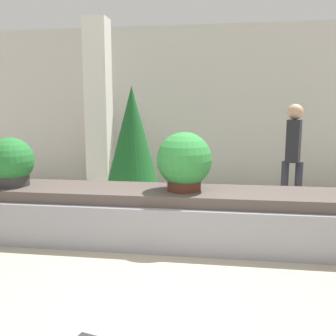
% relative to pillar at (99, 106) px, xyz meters
% --- Properties ---
extents(ground_plane, '(18.00, 18.00, 0.00)m').
position_rel_pillar_xyz_m(ground_plane, '(1.72, -4.43, -1.60)').
color(ground_plane, '#9E937F').
extents(back_wall, '(18.00, 0.06, 3.20)m').
position_rel_pillar_xyz_m(back_wall, '(1.72, 0.84, 0.00)').
color(back_wall, beige).
rests_on(back_wall, ground_plane).
extents(carousel, '(7.25, 0.94, 0.62)m').
position_rel_pillar_xyz_m(carousel, '(1.72, -2.72, -1.30)').
color(carousel, gray).
rests_on(carousel, ground_plane).
extents(pillar, '(0.42, 0.42, 3.20)m').
position_rel_pillar_xyz_m(pillar, '(0.00, 0.00, 0.00)').
color(pillar, silver).
rests_on(pillar, ground_plane).
extents(potted_plant_1, '(0.56, 0.56, 0.59)m').
position_rel_pillar_xyz_m(potted_plant_1, '(-0.19, -2.78, -0.70)').
color(potted_plant_1, '#2D2D2D').
rests_on(potted_plant_1, carousel).
extents(potted_plant_2, '(0.63, 0.63, 0.67)m').
position_rel_pillar_xyz_m(potted_plant_2, '(1.91, -2.75, -0.65)').
color(potted_plant_2, '#4C2319').
rests_on(potted_plant_2, carousel).
extents(traveler_1, '(0.31, 0.36, 1.62)m').
position_rel_pillar_xyz_m(traveler_1, '(3.37, -1.25, -0.64)').
color(traveler_1, '#282833').
rests_on(traveler_1, ground_plane).
extents(decorated_tree, '(0.93, 0.93, 1.92)m').
position_rel_pillar_xyz_m(decorated_tree, '(0.88, -0.96, -0.55)').
color(decorated_tree, '#4C331E').
rests_on(decorated_tree, ground_plane).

